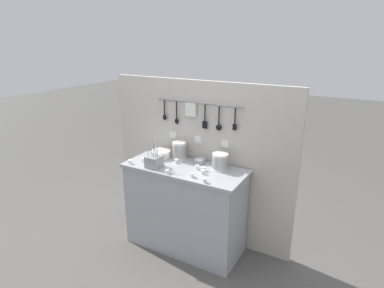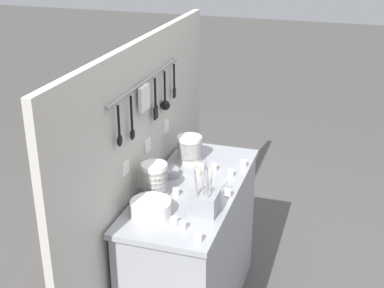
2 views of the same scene
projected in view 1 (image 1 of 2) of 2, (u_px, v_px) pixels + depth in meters
ground_plane at (185, 245)px, 3.27m from camera, size 20.00×20.00×0.00m
counter at (185, 208)px, 3.13m from camera, size 1.16×0.49×0.86m
back_wall at (199, 161)px, 3.24m from camera, size 1.96×0.09×1.63m
bowl_stack_wide_centre at (179, 151)px, 3.17m from camera, size 0.14×0.14×0.18m
bowl_stack_short_front at (220, 161)px, 2.93m from camera, size 0.15×0.15×0.15m
plate_stack at (161, 154)px, 3.24m from camera, size 0.20×0.20×0.07m
steel_mixing_bowl at (200, 161)px, 3.09m from camera, size 0.11×0.11×0.04m
cutlery_caddy at (154, 161)px, 2.98m from camera, size 0.14×0.14×0.27m
cup_beside_plates at (205, 180)px, 2.67m from camera, size 0.04×0.04×0.04m
cup_back_right at (176, 161)px, 3.09m from camera, size 0.04×0.04×0.04m
cup_centre at (143, 160)px, 3.12m from camera, size 0.04×0.04×0.04m
cup_edge_near at (203, 169)px, 2.91m from camera, size 0.04×0.04×0.04m
cup_back_left at (130, 162)px, 3.08m from camera, size 0.04×0.04×0.04m
cup_by_caddy at (197, 167)px, 2.94m from camera, size 0.04×0.04×0.04m
cup_edge_far at (148, 159)px, 3.15m from camera, size 0.04×0.04×0.04m
cup_front_right at (167, 172)px, 2.85m from camera, size 0.04×0.04×0.04m
cup_front_left at (192, 175)px, 2.77m from camera, size 0.04×0.04×0.04m
cup_mid_row at (203, 172)px, 2.84m from camera, size 0.04×0.04×0.04m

